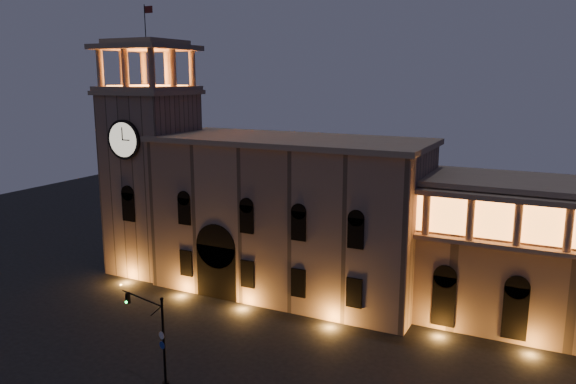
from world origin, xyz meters
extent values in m
cube|color=#8F725D|center=(-2.00, 22.00, 8.50)|extent=(30.00, 12.00, 17.00)
cube|color=tan|center=(-2.00, 22.00, 17.30)|extent=(30.80, 12.80, 0.60)
cube|color=black|center=(-8.00, 16.60, 3.00)|extent=(5.00, 1.40, 6.00)
cylinder|color=black|center=(-8.00, 16.60, 6.00)|extent=(5.00, 1.40, 5.00)
cube|color=orange|center=(-8.00, 16.40, 2.80)|extent=(4.20, 0.20, 5.00)
cube|color=#8F725D|center=(-20.50, 21.00, 11.00)|extent=(9.00, 9.00, 22.00)
cube|color=tan|center=(-20.50, 21.00, 22.25)|extent=(9.80, 9.80, 0.50)
cylinder|color=black|center=(-20.50, 16.32, 17.00)|extent=(4.60, 0.35, 4.60)
cylinder|color=beige|center=(-20.50, 16.18, 17.00)|extent=(4.00, 0.12, 4.00)
cube|color=tan|center=(-20.50, 21.00, 22.75)|extent=(9.40, 9.40, 0.50)
cube|color=orange|center=(-20.50, 21.00, 23.05)|extent=(6.80, 6.80, 0.15)
cylinder|color=tan|center=(-24.30, 17.20, 25.10)|extent=(0.76, 0.76, 4.20)
cylinder|color=tan|center=(-20.50, 17.20, 25.10)|extent=(0.76, 0.76, 4.20)
cylinder|color=tan|center=(-16.70, 17.20, 25.10)|extent=(0.76, 0.76, 4.20)
cylinder|color=tan|center=(-24.30, 24.80, 25.10)|extent=(0.76, 0.76, 4.20)
cylinder|color=tan|center=(-20.50, 24.80, 25.10)|extent=(0.76, 0.76, 4.20)
cylinder|color=tan|center=(-16.70, 24.80, 25.10)|extent=(0.76, 0.76, 4.20)
cylinder|color=tan|center=(-24.30, 21.00, 25.10)|extent=(0.76, 0.76, 4.20)
cylinder|color=tan|center=(-16.70, 21.00, 25.10)|extent=(0.76, 0.76, 4.20)
cube|color=tan|center=(-20.50, 21.00, 27.50)|extent=(9.80, 9.80, 0.60)
cube|color=tan|center=(-20.50, 21.00, 28.10)|extent=(7.50, 7.50, 0.60)
cylinder|color=black|center=(-20.50, 21.00, 30.40)|extent=(0.10, 0.10, 4.00)
plane|color=#571B19|center=(-19.90, 21.00, 31.80)|extent=(1.20, 0.00, 1.20)
cylinder|color=tan|center=(14.00, 18.50, 11.50)|extent=(0.70, 0.70, 4.00)
cylinder|color=tan|center=(18.00, 18.50, 11.50)|extent=(0.70, 0.70, 4.00)
cylinder|color=tan|center=(22.00, 18.50, 11.50)|extent=(0.70, 0.70, 4.00)
cylinder|color=tan|center=(26.00, 18.50, 11.50)|extent=(0.70, 0.70, 4.00)
cylinder|color=black|center=(-1.66, -0.93, 3.61)|extent=(0.21, 0.21, 7.23)
cylinder|color=black|center=(-1.66, -0.93, 0.15)|extent=(0.58, 0.58, 0.31)
sphere|color=black|center=(-1.66, -0.93, 7.33)|extent=(0.29, 0.29, 0.29)
cylinder|color=black|center=(-4.17, -0.34, 6.71)|extent=(5.05, 1.31, 0.12)
cube|color=black|center=(-6.08, 0.11, 6.19)|extent=(0.37, 0.35, 0.88)
cylinder|color=#0CE53F|center=(-6.12, -0.05, 5.90)|extent=(0.20, 0.12, 0.19)
cylinder|color=silver|center=(-1.75, -1.06, 4.34)|extent=(0.61, 0.18, 0.62)
cylinder|color=navy|center=(-1.75, -1.06, 3.51)|extent=(0.61, 0.18, 0.62)
camera|label=1|loc=(25.09, -32.96, 24.04)|focal=35.00mm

